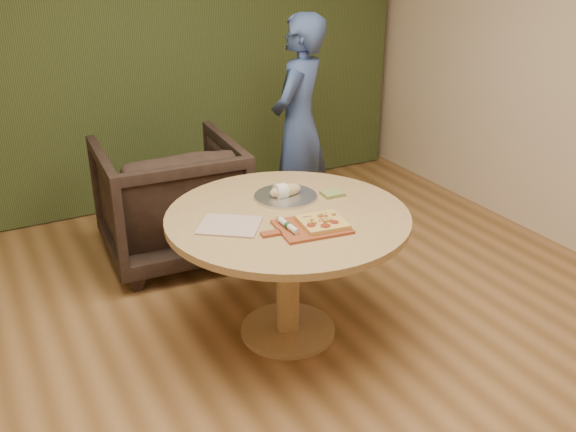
# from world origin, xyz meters

# --- Properties ---
(room_shell) EXTENTS (5.04, 6.04, 2.84)m
(room_shell) POSITION_xyz_m (0.00, 0.00, 1.40)
(room_shell) COLOR #9C6C3E
(room_shell) RESTS_ON ground
(curtain) EXTENTS (4.80, 0.14, 2.78)m
(curtain) POSITION_xyz_m (0.00, 2.90, 1.40)
(curtain) COLOR #2B3719
(curtain) RESTS_ON ground
(pedestal_table) EXTENTS (1.31, 1.31, 0.75)m
(pedestal_table) POSITION_xyz_m (0.19, 0.62, 0.61)
(pedestal_table) COLOR tan
(pedestal_table) RESTS_ON ground
(pizza_paddle) EXTENTS (0.46, 0.32, 0.01)m
(pizza_paddle) POSITION_xyz_m (0.21, 0.41, 0.76)
(pizza_paddle) COLOR brown
(pizza_paddle) RESTS_ON pedestal_table
(flatbread_pizza) EXTENTS (0.25, 0.25, 0.04)m
(flatbread_pizza) POSITION_xyz_m (0.27, 0.40, 0.78)
(flatbread_pizza) COLOR #DBB055
(flatbread_pizza) RESTS_ON pizza_paddle
(cutlery_roll) EXTENTS (0.03, 0.20, 0.03)m
(cutlery_roll) POSITION_xyz_m (0.10, 0.44, 0.78)
(cutlery_roll) COLOR beige
(cutlery_roll) RESTS_ON pizza_paddle
(newspaper) EXTENTS (0.39, 0.38, 0.01)m
(newspaper) POSITION_xyz_m (-0.14, 0.63, 0.76)
(newspaper) COLOR silver
(newspaper) RESTS_ON pedestal_table
(serving_tray) EXTENTS (0.36, 0.36, 0.02)m
(serving_tray) POSITION_xyz_m (0.29, 0.83, 0.76)
(serving_tray) COLOR silver
(serving_tray) RESTS_ON pedestal_table
(bread_roll) EXTENTS (0.19, 0.09, 0.09)m
(bread_roll) POSITION_xyz_m (0.28, 0.83, 0.79)
(bread_roll) COLOR tan
(bread_roll) RESTS_ON serving_tray
(green_packet) EXTENTS (0.13, 0.11, 0.02)m
(green_packet) POSITION_xyz_m (0.54, 0.73, 0.76)
(green_packet) COLOR #5C6B30
(green_packet) RESTS_ON pedestal_table
(armchair) EXTENTS (0.97, 0.91, 0.94)m
(armchair) POSITION_xyz_m (-0.07, 1.85, 0.47)
(armchair) COLOR black
(armchair) RESTS_ON ground
(person_standing) EXTENTS (0.70, 0.67, 1.61)m
(person_standing) POSITION_xyz_m (0.97, 1.90, 0.80)
(person_standing) COLOR #364D86
(person_standing) RESTS_ON ground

